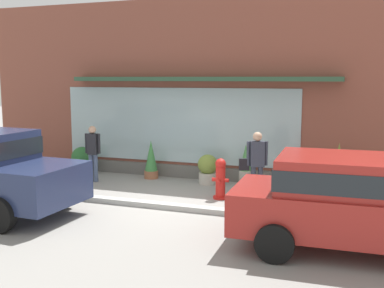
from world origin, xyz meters
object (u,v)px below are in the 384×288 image
Objects in this scene: pedestrian_passerby at (93,150)px; potted_plant_trailing_edge at (338,170)px; fire_hydrant at (220,179)px; potted_plant_window_right at (151,160)px; parked_car_red at (359,199)px; potted_plant_near_hydrant at (246,165)px; potted_plant_by_entrance at (82,160)px; potted_plant_low_front at (208,169)px; pedestrian_with_handbag at (256,161)px.

pedestrian_passerby reaches higher than potted_plant_trailing_edge.
fire_hydrant is 0.88× the size of potted_plant_window_right.
potted_plant_near_hydrant is (-2.91, 4.30, -0.38)m from parked_car_red.
potted_plant_by_entrance is (-2.27, -0.05, -0.11)m from potted_plant_window_right.
potted_plant_near_hydrant is at bearing 83.90° from fire_hydrant.
fire_hydrant is at bearing -61.03° from potted_plant_low_front.
pedestrian_passerby is 3.22m from potted_plant_low_front.
potted_plant_by_entrance is at bearing -35.23° from pedestrian_with_handbag.
potted_plant_trailing_edge reaches higher than potted_plant_low_front.
potted_plant_window_right is at bearing 1.35° from potted_plant_by_entrance.
pedestrian_passerby is at bearing 154.07° from parked_car_red.
potted_plant_trailing_edge is (-0.48, 3.94, -0.28)m from parked_car_red.
fire_hydrant is 4.02m from parked_car_red.
potted_plant_near_hydrant is 0.85× the size of potted_plant_trailing_edge.
potted_plant_window_right reaches higher than fire_hydrant.
parked_car_red is at bearing -32.49° from pedestrian_passerby.
pedestrian_with_handbag is 2.01× the size of potted_plant_by_entrance.
parked_car_red reaches higher than pedestrian_passerby.
potted_plant_by_entrance is (-5.60, 1.27, -0.52)m from pedestrian_with_handbag.
fire_hydrant is 0.23× the size of parked_car_red.
parked_car_red is 5.21m from potted_plant_near_hydrant.
fire_hydrant is 3.92m from pedestrian_passerby.
potted_plant_by_entrance is 7.41m from potted_plant_trailing_edge.
pedestrian_with_handbag reaches higher than potted_plant_window_right.
potted_plant_trailing_edge is at bearing 0.47° from potted_plant_low_front.
parked_car_red is at bearing -55.94° from potted_plant_near_hydrant.
parked_car_red reaches higher than potted_plant_low_front.
potted_plant_trailing_edge is (2.62, 1.41, 0.13)m from fire_hydrant.
pedestrian_passerby is 1.41× the size of potted_plant_window_right.
potted_plant_near_hydrant is at bearing -91.16° from pedestrian_with_handbag.
potted_plant_trailing_edge is (5.14, -0.10, 0.09)m from potted_plant_window_right.
pedestrian_with_handbag is 0.37× the size of parked_car_red.
pedestrian_with_handbag is at bearing 128.25° from parked_car_red.
fire_hydrant is 0.63× the size of pedestrian_passerby.
potted_plant_low_front is 0.63× the size of potted_plant_trailing_edge.
fire_hydrant is 0.90× the size of potted_plant_near_hydrant.
parked_car_red reaches higher than potted_plant_window_right.
parked_car_red is 3.36× the size of potted_plant_trailing_edge.
potted_plant_trailing_edge reaches higher than fire_hydrant.
pedestrian_with_handbag is 3.55m from parked_car_red.
fire_hydrant is at bearing -151.63° from potted_plant_trailing_edge.
pedestrian_with_handbag is at bearing -13.18° from pedestrian_passerby.
potted_plant_by_entrance is (-0.94, 0.88, -0.48)m from pedestrian_passerby.
potted_plant_trailing_edge reaches higher than potted_plant_by_entrance.
fire_hydrant is 0.95m from pedestrian_with_handbag.
pedestrian_passerby is at bearing -27.21° from pedestrian_with_handbag.
pedestrian_with_handbag is 1.04× the size of pedestrian_passerby.
potted_plant_by_entrance is at bearing -178.65° from potted_plant_window_right.
pedestrian_passerby is 1.21× the size of potted_plant_trailing_edge.
potted_plant_near_hydrant is at bearing 122.17° from parked_car_red.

